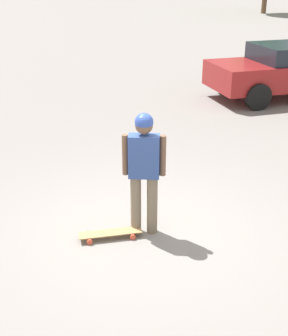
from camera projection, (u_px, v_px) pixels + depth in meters
ground_plane at (144, 231)px, 6.65m from camera, size 220.00×220.00×0.00m
person at (144, 165)px, 6.24m from camera, size 0.56×0.32×1.75m
skateboard at (110, 233)px, 6.47m from camera, size 0.82×0.65×0.09m
car_parked_near at (285, 70)px, 13.06m from camera, size 4.37×4.07×1.49m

